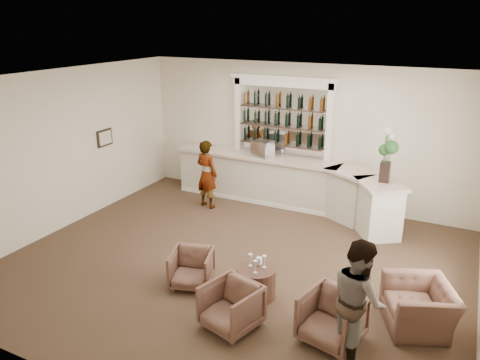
% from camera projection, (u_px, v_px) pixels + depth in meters
% --- Properties ---
extents(ground, '(8.00, 8.00, 0.00)m').
position_uv_depth(ground, '(235.00, 263.00, 8.54)').
color(ground, brown).
rests_on(ground, ground).
extents(room_shell, '(8.04, 7.02, 3.32)m').
position_uv_depth(room_shell, '(261.00, 131.00, 8.31)').
color(room_shell, beige).
rests_on(room_shell, ground).
extents(bar_counter, '(5.72, 1.80, 1.14)m').
position_uv_depth(bar_counter, '(287.00, 183.00, 10.96)').
color(bar_counter, silver).
rests_on(bar_counter, ground).
extents(back_bar_alcove, '(2.64, 0.25, 3.00)m').
position_uv_depth(back_bar_alcove, '(282.00, 118.00, 10.97)').
color(back_bar_alcove, white).
rests_on(back_bar_alcove, ground).
extents(cocktail_table, '(0.63, 0.63, 0.50)m').
position_uv_depth(cocktail_table, '(256.00, 282.00, 7.46)').
color(cocktail_table, '#44291D').
rests_on(cocktail_table, ground).
extents(sommelier, '(0.67, 0.52, 1.62)m').
position_uv_depth(sommelier, '(207.00, 174.00, 10.87)').
color(sommelier, gray).
rests_on(sommelier, ground).
extents(guest, '(0.99, 1.02, 1.66)m').
position_uv_depth(guest, '(358.00, 299.00, 5.99)').
color(guest, gray).
rests_on(guest, ground).
extents(armchair_left, '(0.84, 0.85, 0.62)m').
position_uv_depth(armchair_left, '(192.00, 268.00, 7.75)').
color(armchair_left, brown).
rests_on(armchair_left, ground).
extents(armchair_center, '(0.90, 0.91, 0.68)m').
position_uv_depth(armchair_center, '(231.00, 306.00, 6.68)').
color(armchair_center, brown).
rests_on(armchair_center, ground).
extents(armchair_right, '(0.92, 0.94, 0.72)m').
position_uv_depth(armchair_right, '(332.00, 318.00, 6.38)').
color(armchair_right, brown).
rests_on(armchair_right, ground).
extents(armchair_far, '(1.22, 1.29, 0.66)m').
position_uv_depth(armchair_far, '(419.00, 306.00, 6.70)').
color(armchair_far, brown).
rests_on(armchair_far, ground).
extents(espresso_machine, '(0.52, 0.47, 0.39)m').
position_uv_depth(espresso_machine, '(263.00, 149.00, 10.98)').
color(espresso_machine, '#BBBBC0').
rests_on(espresso_machine, bar_counter).
extents(flower_vase, '(0.29, 0.29, 1.10)m').
position_uv_depth(flower_vase, '(387.00, 152.00, 9.16)').
color(flower_vase, black).
rests_on(flower_vase, bar_counter).
extents(wine_glass_bar_left, '(0.07, 0.07, 0.21)m').
position_uv_depth(wine_glass_bar_left, '(254.00, 152.00, 11.04)').
color(wine_glass_bar_left, white).
rests_on(wine_glass_bar_left, bar_counter).
extents(wine_glass_bar_right, '(0.07, 0.07, 0.21)m').
position_uv_depth(wine_glass_bar_right, '(282.00, 154.00, 10.88)').
color(wine_glass_bar_right, white).
rests_on(wine_glass_bar_right, bar_counter).
extents(wine_glass_tbl_a, '(0.07, 0.07, 0.21)m').
position_uv_depth(wine_glass_tbl_a, '(250.00, 260.00, 7.42)').
color(wine_glass_tbl_a, white).
rests_on(wine_glass_tbl_a, cocktail_table).
extents(wine_glass_tbl_b, '(0.07, 0.07, 0.21)m').
position_uv_depth(wine_glass_tbl_b, '(264.00, 262.00, 7.37)').
color(wine_glass_tbl_b, white).
rests_on(wine_glass_tbl_b, cocktail_table).
extents(wine_glass_tbl_c, '(0.07, 0.07, 0.21)m').
position_uv_depth(wine_glass_tbl_c, '(255.00, 267.00, 7.22)').
color(wine_glass_tbl_c, white).
rests_on(wine_glass_tbl_c, cocktail_table).
extents(napkin_holder, '(0.08, 0.08, 0.12)m').
position_uv_depth(napkin_holder, '(259.00, 261.00, 7.48)').
color(napkin_holder, silver).
rests_on(napkin_holder, cocktail_table).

